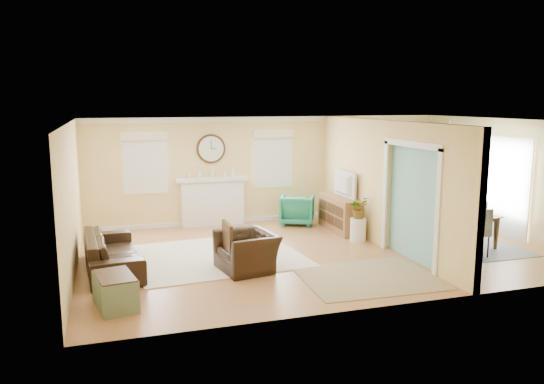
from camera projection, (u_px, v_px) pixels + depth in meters
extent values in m
plane|color=#A96F43|center=(314.00, 251.00, 10.62)|extent=(9.00, 9.00, 0.00)
cube|color=#E1BA7A|center=(270.00, 169.00, 13.23)|extent=(9.00, 0.02, 2.60)
cube|color=#E1BA7A|center=(394.00, 219.00, 7.58)|extent=(9.00, 0.02, 2.60)
cube|color=#E1BA7A|center=(72.00, 200.00, 9.09)|extent=(0.02, 6.00, 2.60)
cube|color=#E1BA7A|center=(504.00, 178.00, 11.72)|extent=(0.02, 6.00, 2.60)
cube|color=white|center=(316.00, 121.00, 10.19)|extent=(9.00, 6.00, 0.02)
cube|color=#E1BA7A|center=(353.00, 175.00, 12.16)|extent=(0.12, 3.20, 2.60)
cube|color=#E1BA7A|center=(461.00, 207.00, 8.49)|extent=(0.12, 1.00, 2.60)
cube|color=#E1BA7A|center=(416.00, 133.00, 9.62)|extent=(0.12, 1.80, 0.40)
cube|color=white|center=(385.00, 195.00, 10.67)|extent=(0.04, 0.12, 2.20)
cube|color=white|center=(438.00, 213.00, 8.98)|extent=(0.04, 0.12, 2.20)
cube|color=white|center=(412.00, 144.00, 9.64)|extent=(0.04, 1.92, 0.12)
cube|color=#83C7C4|center=(386.00, 184.00, 10.87)|extent=(0.02, 6.00, 2.60)
cube|color=white|center=(213.00, 203.00, 12.80)|extent=(1.50, 0.24, 1.10)
cube|color=white|center=(212.00, 179.00, 12.68)|extent=(1.70, 0.30, 0.08)
cube|color=black|center=(212.00, 204.00, 12.90)|extent=(0.85, 0.02, 0.75)
cube|color=gold|center=(213.00, 208.00, 12.81)|extent=(0.85, 0.02, 0.62)
cylinder|color=#432A16|center=(211.00, 149.00, 12.67)|extent=(0.70, 0.06, 0.70)
cylinder|color=silver|center=(211.00, 149.00, 12.63)|extent=(0.60, 0.01, 0.60)
cube|color=black|center=(211.00, 145.00, 12.61)|extent=(0.02, 0.01, 0.20)
cube|color=black|center=(214.00, 149.00, 12.65)|extent=(0.12, 0.01, 0.02)
cube|color=white|center=(145.00, 163.00, 12.27)|extent=(0.90, 0.03, 1.30)
cube|color=white|center=(145.00, 164.00, 12.24)|extent=(1.00, 0.04, 1.40)
cube|color=#F6E8CD|center=(144.00, 136.00, 12.10)|extent=(1.05, 0.10, 0.18)
cube|color=white|center=(273.00, 159.00, 13.18)|extent=(0.90, 0.03, 1.30)
cube|color=white|center=(273.00, 159.00, 13.15)|extent=(1.00, 0.04, 1.40)
cube|color=#F6E8CD|center=(273.00, 134.00, 13.01)|extent=(1.05, 0.10, 0.18)
cube|color=white|center=(502.00, 187.00, 11.75)|extent=(0.03, 1.60, 2.10)
cube|color=white|center=(501.00, 187.00, 11.74)|extent=(0.03, 1.70, 2.20)
cylinder|color=gold|center=(449.00, 126.00, 11.09)|extent=(0.02, 0.02, 0.30)
sphere|color=white|center=(449.00, 138.00, 11.13)|extent=(0.30, 0.30, 0.30)
cube|color=#F6E8CD|center=(216.00, 256.00, 10.28)|extent=(3.40, 3.01, 0.02)
cube|color=tan|center=(368.00, 277.00, 9.03)|extent=(2.32, 1.93, 0.01)
cube|color=slate|center=(446.00, 242.00, 11.29)|extent=(2.33, 2.91, 0.01)
imported|color=black|center=(112.00, 252.00, 9.39)|extent=(1.04, 2.32, 0.66)
imported|color=black|center=(247.00, 251.00, 9.40)|extent=(1.08, 1.18, 0.68)
imported|color=#1C7F65|center=(297.00, 210.00, 12.92)|extent=(1.05, 1.06, 0.73)
cube|color=slate|center=(115.00, 292.00, 7.71)|extent=(0.66, 0.92, 0.47)
cube|color=#432A16|center=(115.00, 275.00, 7.67)|extent=(0.63, 0.88, 0.02)
cube|color=olive|center=(341.00, 214.00, 12.28)|extent=(0.50, 1.51, 0.80)
cube|color=#432A16|center=(339.00, 212.00, 11.75)|extent=(0.01, 0.40, 0.22)
cube|color=#432A16|center=(339.00, 224.00, 11.80)|extent=(0.01, 0.40, 0.22)
cube|color=#432A16|center=(331.00, 208.00, 12.18)|extent=(0.01, 0.40, 0.22)
cube|color=#432A16|center=(331.00, 219.00, 12.22)|extent=(0.01, 0.40, 0.22)
cube|color=#432A16|center=(323.00, 204.00, 12.61)|extent=(0.01, 0.40, 0.22)
cube|color=#432A16|center=(323.00, 215.00, 12.65)|extent=(0.01, 0.40, 0.22)
imported|color=black|center=(341.00, 184.00, 12.16)|extent=(0.16, 1.03, 0.59)
cylinder|color=white|center=(358.00, 230.00, 11.37)|extent=(0.34, 0.34, 0.50)
imported|color=#337F33|center=(359.00, 208.00, 11.29)|extent=(0.54, 0.51, 0.47)
imported|color=#432A16|center=(447.00, 227.00, 11.23)|extent=(1.53, 2.17, 0.69)
cube|color=slate|center=(418.00, 212.00, 12.22)|extent=(0.43, 0.43, 0.05)
cube|color=slate|center=(418.00, 202.00, 12.18)|extent=(0.41, 0.07, 0.49)
cylinder|color=black|center=(420.00, 220.00, 12.46)|extent=(0.03, 0.03, 0.41)
cylinder|color=black|center=(428.00, 224.00, 12.14)|extent=(0.03, 0.03, 0.41)
cylinder|color=black|center=(407.00, 221.00, 12.38)|extent=(0.03, 0.03, 0.41)
cylinder|color=black|center=(415.00, 224.00, 12.06)|extent=(0.03, 0.03, 0.41)
cube|color=slate|center=(476.00, 233.00, 10.22)|extent=(0.46, 0.46, 0.05)
cube|color=slate|center=(476.00, 221.00, 10.18)|extent=(0.43, 0.09, 0.50)
cylinder|color=black|center=(472.00, 248.00, 10.06)|extent=(0.03, 0.03, 0.42)
cylinder|color=black|center=(462.00, 244.00, 10.40)|extent=(0.03, 0.03, 0.42)
cylinder|color=black|center=(488.00, 247.00, 10.14)|extent=(0.03, 0.03, 0.42)
cylinder|color=black|center=(478.00, 243.00, 10.47)|extent=(0.03, 0.03, 0.42)
cube|color=white|center=(420.00, 224.00, 11.13)|extent=(0.41, 0.41, 0.05)
cube|color=white|center=(421.00, 213.00, 11.09)|extent=(0.06, 0.40, 0.48)
cylinder|color=black|center=(409.00, 233.00, 11.27)|extent=(0.03, 0.03, 0.40)
cylinder|color=black|center=(422.00, 232.00, 11.37)|extent=(0.03, 0.03, 0.40)
cylinder|color=black|center=(418.00, 237.00, 10.96)|extent=(0.03, 0.03, 0.40)
cylinder|color=black|center=(431.00, 236.00, 11.07)|extent=(0.03, 0.03, 0.40)
cube|color=slate|center=(472.00, 222.00, 11.29)|extent=(0.42, 0.42, 0.05)
cube|color=slate|center=(473.00, 211.00, 11.25)|extent=(0.07, 0.40, 0.48)
cylinder|color=black|center=(483.00, 234.00, 11.22)|extent=(0.03, 0.03, 0.40)
cylinder|color=black|center=(470.00, 235.00, 11.14)|extent=(0.03, 0.03, 0.40)
cylinder|color=black|center=(474.00, 230.00, 11.53)|extent=(0.03, 0.03, 0.40)
cylinder|color=black|center=(461.00, 231.00, 11.45)|extent=(0.03, 0.03, 0.40)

